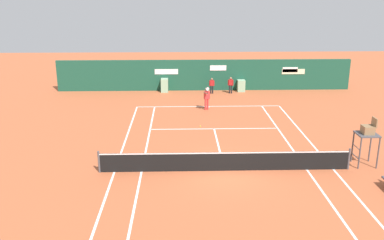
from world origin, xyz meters
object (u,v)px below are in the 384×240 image
(umpire_chair, at_px, (367,133))
(ball_kid_centre_post, at_px, (212,85))
(tennis_ball_by_sideline, at_px, (200,126))
(ball_kid_right_post, at_px, (231,84))
(tennis_ball_mid_court, at_px, (221,157))
(player_on_baseline, at_px, (207,97))

(umpire_chair, relative_size, ball_kid_centre_post, 1.86)
(umpire_chair, distance_m, tennis_ball_by_sideline, 10.22)
(ball_kid_right_post, bearing_deg, tennis_ball_by_sideline, 80.03)
(ball_kid_centre_post, xyz_separation_m, tennis_ball_mid_court, (-0.58, -14.10, -0.72))
(umpire_chair, distance_m, player_on_baseline, 12.56)
(umpire_chair, distance_m, tennis_ball_mid_court, 7.30)
(umpire_chair, height_order, tennis_ball_by_sideline, umpire_chair)
(tennis_ball_by_sideline, bearing_deg, umpire_chair, -39.07)
(ball_kid_right_post, distance_m, tennis_ball_mid_court, 14.28)
(umpire_chair, height_order, player_on_baseline, umpire_chair)
(ball_kid_centre_post, bearing_deg, tennis_ball_mid_court, 88.16)
(player_on_baseline, height_order, tennis_ball_mid_court, player_on_baseline)
(ball_kid_centre_post, height_order, ball_kid_right_post, ball_kid_right_post)
(umpire_chair, relative_size, ball_kid_right_post, 1.78)
(player_on_baseline, xyz_separation_m, ball_kid_right_post, (2.31, 4.97, -0.17))
(player_on_baseline, relative_size, ball_kid_right_post, 1.33)
(player_on_baseline, bearing_deg, tennis_ball_mid_court, 66.49)
(player_on_baseline, height_order, ball_kid_right_post, player_on_baseline)
(tennis_ball_by_sideline, bearing_deg, player_on_baseline, 80.68)
(umpire_chair, bearing_deg, ball_kid_centre_post, 22.91)
(umpire_chair, distance_m, ball_kid_right_post, 16.04)
(player_on_baseline, xyz_separation_m, tennis_ball_mid_court, (0.16, -9.13, -0.93))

